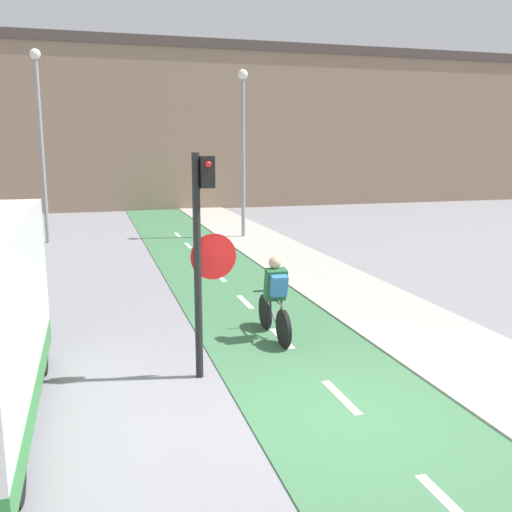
# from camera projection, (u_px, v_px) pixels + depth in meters

# --- Properties ---
(ground_plane) EXTENTS (120.00, 120.00, 0.00)m
(ground_plane) POSITION_uv_depth(u_px,v_px,m) (357.00, 415.00, 7.26)
(ground_plane) COLOR gray
(bike_lane) EXTENTS (2.80, 60.00, 0.02)m
(bike_lane) POSITION_uv_depth(u_px,v_px,m) (357.00, 414.00, 7.26)
(bike_lane) COLOR #3D7047
(bike_lane) RESTS_ON ground_plane
(building_row_background) EXTENTS (60.00, 5.20, 8.89)m
(building_row_background) POSITION_uv_depth(u_px,v_px,m) (145.00, 126.00, 31.92)
(building_row_background) COLOR #89705B
(building_row_background) RESTS_ON ground_plane
(traffic_light_pole) EXTENTS (0.67, 0.26, 3.28)m
(traffic_light_pole) POSITION_uv_depth(u_px,v_px,m) (203.00, 242.00, 8.09)
(traffic_light_pole) COLOR black
(traffic_light_pole) RESTS_ON ground_plane
(street_lamp_far) EXTENTS (0.36, 0.36, 6.57)m
(street_lamp_far) POSITION_uv_depth(u_px,v_px,m) (40.00, 126.00, 19.45)
(street_lamp_far) COLOR gray
(street_lamp_far) RESTS_ON ground_plane
(street_lamp_sidewalk) EXTENTS (0.36, 0.36, 6.05)m
(street_lamp_sidewalk) POSITION_uv_depth(u_px,v_px,m) (243.00, 135.00, 20.65)
(street_lamp_sidewalk) COLOR gray
(street_lamp_sidewalk) RESTS_ON ground_plane
(cyclist_near) EXTENTS (0.46, 1.71, 1.48)m
(cyclist_near) POSITION_uv_depth(u_px,v_px,m) (275.00, 300.00, 10.01)
(cyclist_near) COLOR black
(cyclist_near) RESTS_ON ground_plane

